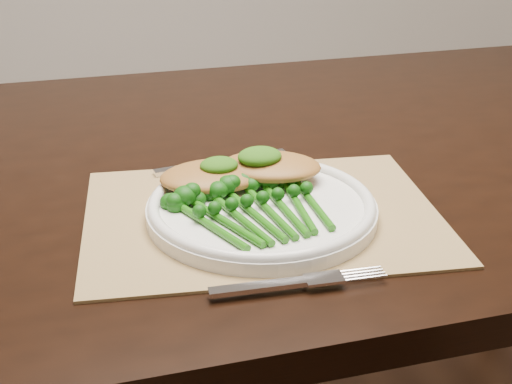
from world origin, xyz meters
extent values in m
cube|color=black|center=(0.05, -0.12, 0.73)|extent=(1.62, 0.94, 0.04)
cube|color=#9B7D4F|center=(0.00, -0.32, 0.75)|extent=(0.44, 0.34, 0.00)
cylinder|color=white|center=(0.00, -0.33, 0.76)|extent=(0.27, 0.27, 0.02)
torus|color=white|center=(0.00, -0.33, 0.77)|extent=(0.27, 0.27, 0.01)
cube|color=silver|center=(-0.07, -0.17, 0.76)|extent=(0.08, 0.03, 0.01)
cube|color=silver|center=(0.02, -0.16, 0.76)|extent=(0.12, 0.04, 0.00)
cube|color=silver|center=(-0.04, -0.48, 0.76)|extent=(0.10, 0.02, 0.01)
ellipsoid|color=#A16B2E|center=(-0.05, -0.26, 0.78)|extent=(0.13, 0.09, 0.03)
ellipsoid|color=#A16B2E|center=(0.03, -0.26, 0.79)|extent=(0.15, 0.12, 0.03)
ellipsoid|color=#1B480A|center=(-0.04, -0.26, 0.80)|extent=(0.05, 0.04, 0.02)
ellipsoid|color=#1B480A|center=(0.01, -0.26, 0.80)|extent=(0.05, 0.05, 0.02)
camera|label=1|loc=(-0.19, -1.04, 1.14)|focal=50.00mm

